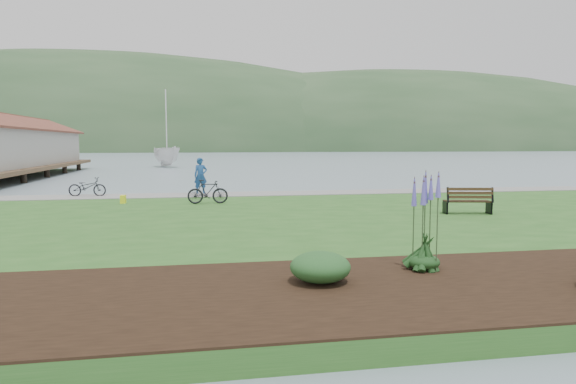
{
  "coord_description": "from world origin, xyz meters",
  "views": [
    {
      "loc": [
        -4.14,
        -18.1,
        2.92
      ],
      "look_at": [
        -1.15,
        -1.51,
        1.3
      ],
      "focal_mm": 32.0,
      "sensor_mm": 36.0,
      "label": 1
    }
  ],
  "objects_px": {
    "park_bench": "(468,200)",
    "sailboat": "(167,167)",
    "bicycle_a": "(87,187)",
    "person": "(201,173)"
  },
  "relations": [
    {
      "from": "park_bench",
      "to": "sailboat",
      "type": "relative_size",
      "value": 0.06
    },
    {
      "from": "bicycle_a",
      "to": "sailboat",
      "type": "relative_size",
      "value": 0.06
    },
    {
      "from": "park_bench",
      "to": "bicycle_a",
      "type": "relative_size",
      "value": 0.98
    },
    {
      "from": "person",
      "to": "sailboat",
      "type": "distance_m",
      "value": 37.86
    },
    {
      "from": "park_bench",
      "to": "sailboat",
      "type": "bearing_deg",
      "value": 117.21
    },
    {
      "from": "park_bench",
      "to": "sailboat",
      "type": "distance_m",
      "value": 48.39
    },
    {
      "from": "sailboat",
      "to": "bicycle_a",
      "type": "bearing_deg",
      "value": -109.63
    },
    {
      "from": "sailboat",
      "to": "park_bench",
      "type": "bearing_deg",
      "value": -91.69
    },
    {
      "from": "person",
      "to": "sailboat",
      "type": "bearing_deg",
      "value": 85.72
    },
    {
      "from": "park_bench",
      "to": "person",
      "type": "height_order",
      "value": "person"
    }
  ]
}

